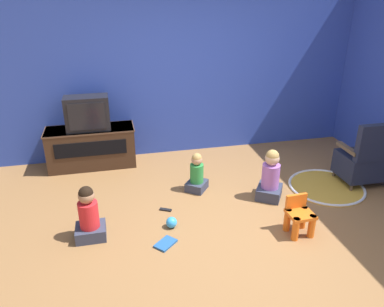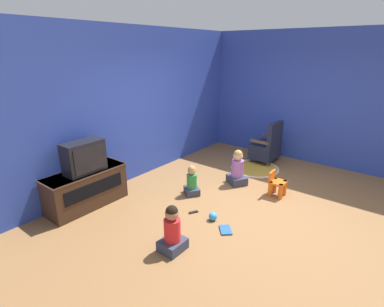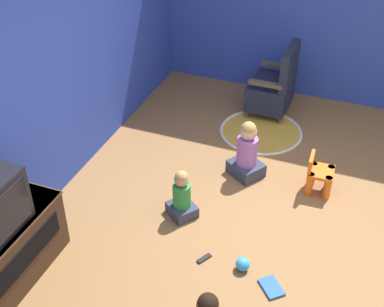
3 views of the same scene
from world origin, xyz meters
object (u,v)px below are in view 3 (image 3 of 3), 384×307
Objects in this scene: black_armchair at (274,87)px; child_watching_left at (182,196)px; remote_control at (204,258)px; tv_cabinet at (0,257)px; book at (271,287)px; yellow_kid_chair at (319,176)px; child_watching_center at (247,152)px; toy_ball at (243,264)px.

black_armchair is 2.34m from child_watching_left.
black_armchair is 6.14× the size of remote_control.
black_armchair is at bearing -150.07° from remote_control.
tv_cabinet is 2.33m from book.
book is (-0.61, -1.09, -0.22)m from child_watching_left.
yellow_kid_chair is 1.50m from book.
child_watching_center reaches higher than child_watching_left.
toy_ball is 0.84× the size of remote_control.
tv_cabinet is 2.41× the size of child_watching_left.
tv_cabinet reaches higher than yellow_kid_chair.
black_armchair is (3.69, -1.43, 0.05)m from tv_cabinet.
black_armchair is 3.03m from book.
black_armchair is at bearing 9.09° from toy_ball.
tv_cabinet is at bearing -20.37° from black_armchair.
child_watching_center is at bearing -33.47° from tv_cabinet.
yellow_kid_chair is 0.64× the size of child_watching_center.
black_armchair reaches higher than remote_control.
child_watching_left is 0.80× the size of child_watching_center.
child_watching_left is at bearing 97.90° from child_watching_center.
remote_control is (-1.38, 0.78, -0.18)m from yellow_kid_chair.
remote_control is (0.11, 0.66, -0.00)m from book.
child_watching_center is at bearing 3.48° from black_armchair.
child_watching_center reaches higher than tv_cabinet.
child_watching_left is 3.54× the size of remote_control.
remote_control is at bearing 38.46° from book.
toy_ball is at bearing 138.28° from child_watching_center.
black_armchair reaches higher than toy_ball.
yellow_kid_chair is 3.39× the size of toy_ball.
book is at bearing 109.07° from remote_control.
tv_cabinet is 8.54× the size of remote_control.
child_watching_left is at bearing 58.27° from toy_ball.
black_armchair is 3.39× the size of book.
child_watching_left is at bearing 123.70° from yellow_kid_chair.
toy_ball is 0.33m from book.
black_armchair is 2.16× the size of yellow_kid_chair.
book is (-2.91, -0.75, -0.35)m from black_armchair.
black_armchair reaches higher than book.
black_armchair is 1.67m from yellow_kid_chair.
black_armchair is 1.43m from child_watching_center.
yellow_kid_chair is 1.57× the size of book.
remote_control is at bearing 2.52° from black_armchair.
black_armchair reaches higher than child_watching_left.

